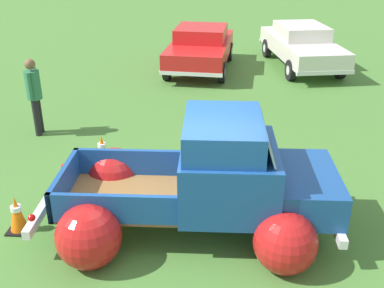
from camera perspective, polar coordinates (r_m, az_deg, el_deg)
name	(u,v)px	position (r m, az deg, el deg)	size (l,w,h in m)	color
ground_plane	(187,227)	(7.66, -0.67, -10.19)	(80.00, 80.00, 0.00)	#477A33
vintage_pickup_truck	(211,187)	(7.24, 2.38, -5.38)	(4.67, 2.86, 1.96)	black
show_car_0	(200,47)	(15.93, 1.06, 11.96)	(2.28, 4.35, 1.43)	black
show_car_1	(302,44)	(16.70, 13.43, 11.92)	(2.64, 4.92, 1.43)	black
spectator_0	(34,92)	(11.17, -18.98, 6.11)	(0.36, 0.53, 1.81)	black
lane_cone_0	(102,150)	(9.61, -11.06, -0.73)	(0.36, 0.36, 0.63)	black
lane_cone_1	(17,214)	(7.91, -20.86, -8.12)	(0.36, 0.36, 0.63)	black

